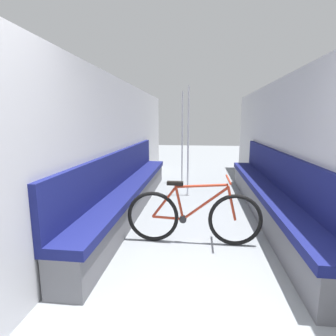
{
  "coord_description": "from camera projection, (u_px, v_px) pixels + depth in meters",
  "views": [
    {
      "loc": [
        0.01,
        -1.16,
        1.54
      ],
      "look_at": [
        -0.42,
        2.54,
        0.85
      ],
      "focal_mm": 28.0,
      "sensor_mm": 36.0,
      "label": 1
    }
  ],
  "objects": [
    {
      "name": "wall_left",
      "position": [
        113.0,
        147.0,
        4.27
      ],
      "size": [
        0.1,
        9.13,
        2.22
      ],
      "primitive_type": "cube",
      "color": "#B2B2B7",
      "rests_on": "ground"
    },
    {
      "name": "wall_right",
      "position": [
        289.0,
        149.0,
        3.95
      ],
      "size": [
        0.1,
        9.13,
        2.22
      ],
      "primitive_type": "cube",
      "color": "#B2B2B7",
      "rests_on": "ground"
    },
    {
      "name": "grab_pole_far",
      "position": [
        188.0,
        144.0,
        5.25
      ],
      "size": [
        0.08,
        0.08,
        2.2
      ],
      "color": "gray",
      "rests_on": "ground"
    },
    {
      "name": "grab_pole_near",
      "position": [
        182.0,
        140.0,
        6.3
      ],
      "size": [
        0.08,
        0.08,
        2.2
      ],
      "color": "gray",
      "rests_on": "ground"
    },
    {
      "name": "bicycle",
      "position": [
        193.0,
        216.0,
        3.27
      ],
      "size": [
        1.69,
        0.46,
        0.85
      ],
      "rotation": [
        0.0,
        0.0,
        -0.18
      ],
      "color": "black",
      "rests_on": "ground"
    },
    {
      "name": "bench_seat_row_left",
      "position": [
        130.0,
        191.0,
        4.48
      ],
      "size": [
        0.43,
        4.73,
        1.04
      ],
      "color": "#5B5B60",
      "rests_on": "ground"
    },
    {
      "name": "bench_seat_row_right",
      "position": [
        268.0,
        196.0,
        4.21
      ],
      "size": [
        0.43,
        4.73,
        1.04
      ],
      "color": "#5B5B60",
      "rests_on": "ground"
    }
  ]
}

